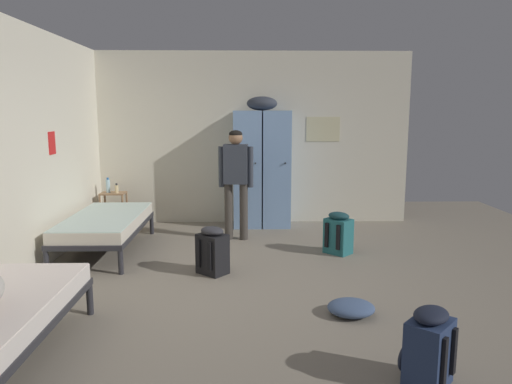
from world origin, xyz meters
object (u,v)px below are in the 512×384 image
at_px(lotion_bottle, 117,189).
at_px(backpack_navy, 428,348).
at_px(bed_left_rear, 106,223).
at_px(backpack_black, 213,251).
at_px(shelf_unit, 114,207).
at_px(backpack_teal, 339,234).
at_px(clothes_pile_denim, 351,308).
at_px(locker_bank, 262,166).
at_px(water_bottle, 108,186).
at_px(person_traveler, 236,174).

xyz_separation_m(lotion_bottle, backpack_navy, (3.25, -4.51, -0.38)).
distance_m(bed_left_rear, backpack_navy, 4.45).
bearing_deg(backpack_black, bed_left_rear, 148.39).
relative_size(shelf_unit, lotion_bottle, 3.71).
bearing_deg(lotion_bottle, backpack_navy, -54.24).
height_order(backpack_teal, clothes_pile_denim, backpack_teal).
bearing_deg(locker_bank, backpack_navy, -78.33).
distance_m(lotion_bottle, clothes_pile_denim, 4.54).
xyz_separation_m(locker_bank, backpack_teal, (0.95, -1.57, -0.71)).
relative_size(bed_left_rear, water_bottle, 8.02).
height_order(bed_left_rear, backpack_teal, backpack_teal).
relative_size(backpack_navy, clothes_pile_denim, 1.27).
relative_size(shelf_unit, backpack_teal, 1.04).
xyz_separation_m(locker_bank, clothes_pile_denim, (0.70, -3.52, -0.90)).
height_order(shelf_unit, lotion_bottle, lotion_bottle).
relative_size(person_traveler, lotion_bottle, 10.26).
distance_m(lotion_bottle, backpack_black, 2.77).
bearing_deg(clothes_pile_denim, shelf_unit, 131.81).
height_order(lotion_bottle, backpack_teal, lotion_bottle).
bearing_deg(water_bottle, shelf_unit, -14.04).
height_order(bed_left_rear, water_bottle, water_bottle).
bearing_deg(bed_left_rear, water_bottle, 103.79).
bearing_deg(backpack_black, backpack_navy, -55.49).
xyz_separation_m(person_traveler, water_bottle, (-2.04, 0.75, -0.27)).
bearing_deg(bed_left_rear, backpack_navy, -46.44).
distance_m(bed_left_rear, person_traveler, 1.90).
bearing_deg(backpack_navy, person_traveler, 109.60).
distance_m(water_bottle, backpack_teal, 3.73).
distance_m(backpack_black, backpack_teal, 1.76).
distance_m(shelf_unit, backpack_teal, 3.62).
distance_m(shelf_unit, bed_left_rear, 1.35).
height_order(backpack_navy, backpack_black, same).
bearing_deg(backpack_navy, backpack_teal, 90.12).
bearing_deg(water_bottle, clothes_pile_denim, -47.62).
height_order(person_traveler, backpack_navy, person_traveler).
distance_m(backpack_navy, backpack_teal, 3.08).
relative_size(water_bottle, backpack_teal, 0.43).
distance_m(shelf_unit, backpack_navy, 5.63).
height_order(shelf_unit, water_bottle, water_bottle).
bearing_deg(backpack_teal, backpack_navy, -89.88).
distance_m(lotion_bottle, backpack_teal, 3.56).
bearing_deg(lotion_bottle, backpack_teal, -23.76).
bearing_deg(backpack_navy, water_bottle, 126.63).
xyz_separation_m(water_bottle, backpack_black, (1.80, -2.25, -0.42)).
bearing_deg(bed_left_rear, shelf_unit, 100.69).
distance_m(person_traveler, backpack_navy, 4.11).
relative_size(bed_left_rear, backpack_black, 3.45).
bearing_deg(water_bottle, locker_bank, 1.91).
relative_size(person_traveler, water_bottle, 6.66).
bearing_deg(lotion_bottle, water_bottle, 158.20).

